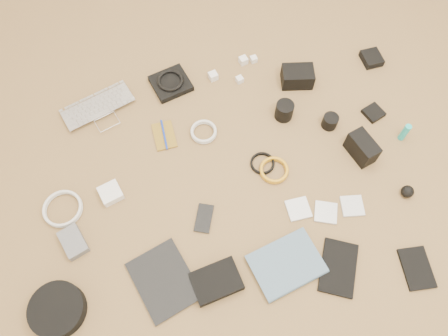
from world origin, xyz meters
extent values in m
cube|color=olive|center=(0.00, 0.00, -0.02)|extent=(4.00, 4.00, 0.04)
imported|color=#BBBBC0|center=(-0.46, 0.36, 0.01)|extent=(0.35, 0.30, 0.02)
cube|color=black|center=(-0.16, 0.46, 0.01)|extent=(0.19, 0.18, 0.03)
torus|color=black|center=(-0.16, 0.46, 0.03)|extent=(0.14, 0.14, 0.01)
cube|color=silver|center=(0.02, 0.47, 0.02)|extent=(0.04, 0.04, 0.03)
cube|color=silver|center=(0.16, 0.53, 0.02)|extent=(0.04, 0.04, 0.03)
cube|color=silver|center=(0.21, 0.53, 0.01)|extent=(0.03, 0.03, 0.03)
cube|color=silver|center=(0.12, 0.44, 0.01)|extent=(0.04, 0.04, 0.03)
cube|color=black|center=(0.36, 0.39, 0.04)|extent=(0.14, 0.11, 0.07)
cube|color=black|center=(0.71, 0.45, 0.02)|extent=(0.09, 0.10, 0.03)
cube|color=olive|center=(-0.22, 0.22, 0.00)|extent=(0.09, 0.13, 0.01)
cylinder|color=#1531AE|center=(-0.22, 0.22, 0.01)|extent=(0.02, 0.14, 0.01)
torus|color=silver|center=(-0.06, 0.21, 0.01)|extent=(0.13, 0.13, 0.01)
cylinder|color=black|center=(0.27, 0.24, 0.04)|extent=(0.09, 0.09, 0.08)
cylinder|color=black|center=(0.44, 0.16, 0.03)|extent=(0.08, 0.08, 0.06)
cube|color=black|center=(0.63, 0.18, 0.01)|extent=(0.09, 0.09, 0.02)
cube|color=silver|center=(-0.44, 0.00, 0.02)|extent=(0.10, 0.10, 0.03)
torus|color=silver|center=(-0.62, -0.03, 0.01)|extent=(0.18, 0.18, 0.01)
torus|color=black|center=(0.14, 0.03, 0.00)|extent=(0.11, 0.11, 0.01)
torus|color=orange|center=(0.18, 0.00, 0.01)|extent=(0.13, 0.13, 0.01)
cube|color=black|center=(0.52, 0.02, 0.05)|extent=(0.11, 0.14, 0.09)
cylinder|color=#1BB2B0|center=(0.71, 0.06, 0.04)|extent=(0.03, 0.03, 0.09)
cube|color=#5A5B60|center=(-0.58, -0.16, 0.02)|extent=(0.11, 0.13, 0.03)
cube|color=black|center=(-0.28, -0.35, 0.01)|extent=(0.26, 0.29, 0.01)
cube|color=black|center=(-0.12, -0.15, 0.00)|extent=(0.09, 0.12, 0.01)
cube|color=silver|center=(0.23, -0.17, 0.01)|extent=(0.09, 0.09, 0.01)
cube|color=silver|center=(0.33, -0.20, 0.01)|extent=(0.10, 0.10, 0.01)
cube|color=silver|center=(0.43, -0.19, 0.01)|extent=(0.09, 0.09, 0.01)
sphere|color=black|center=(0.64, -0.18, 0.02)|extent=(0.05, 0.05, 0.05)
cylinder|color=black|center=(-0.63, -0.39, 0.02)|extent=(0.23, 0.23, 0.05)
cube|color=black|center=(-0.11, -0.38, 0.02)|extent=(0.18, 0.15, 0.04)
imported|color=#48637B|center=(0.17, -0.45, 0.01)|extent=(0.28, 0.24, 0.02)
cube|color=black|center=(0.31, -0.40, 0.01)|extent=(0.18, 0.22, 0.01)
cube|color=black|center=(0.58, -0.45, 0.01)|extent=(0.10, 0.15, 0.01)
camera|label=1|loc=(-0.13, -0.69, 1.50)|focal=35.00mm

